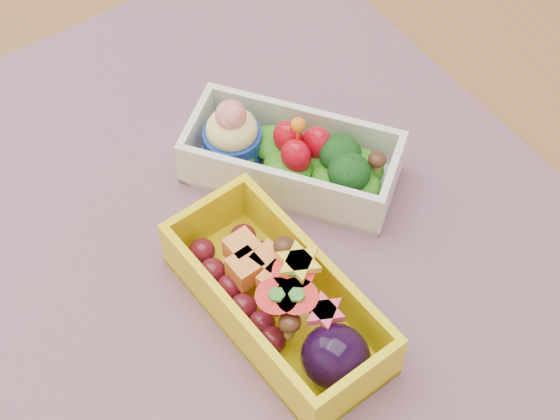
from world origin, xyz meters
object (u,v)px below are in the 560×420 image
Objects in this scene: table at (245,267)px; bento_yellow at (281,301)px; placemat at (267,241)px; bento_white at (291,157)px.

table is 0.17m from bento_yellow.
bento_yellow is at bearing -45.71° from placemat.
table is 6.62× the size of bento_yellow.
bento_yellow is at bearing -74.74° from bento_white.
bento_white is at bearing 60.70° from table.
table is 7.09× the size of bento_white.
table is 2.14× the size of placemat.
bento_yellow is (0.05, -0.05, 0.03)m from placemat.
placemat is at bearing -87.29° from bento_white.
table is at bearing 151.34° from placemat.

